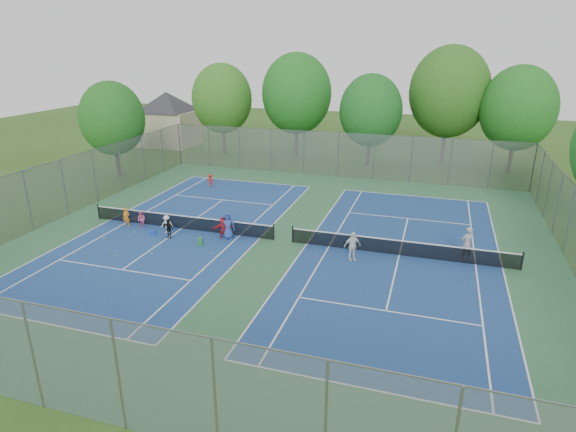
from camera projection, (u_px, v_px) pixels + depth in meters
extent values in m
plane|color=#2E531A|center=(283.00, 241.00, 29.51)|extent=(120.00, 120.00, 0.00)
cube|color=#2E623C|center=(283.00, 241.00, 29.51)|extent=(32.00, 32.00, 0.01)
cube|color=navy|center=(182.00, 228.00, 31.48)|extent=(10.97, 23.77, 0.01)
cube|color=navy|center=(399.00, 255.00, 27.52)|extent=(10.97, 23.77, 0.01)
cube|color=black|center=(181.00, 222.00, 31.34)|extent=(12.87, 0.10, 0.91)
cube|color=black|center=(400.00, 248.00, 27.37)|extent=(12.87, 0.10, 0.91)
cube|color=gray|center=(338.00, 155.00, 43.19)|extent=(32.00, 0.10, 4.00)
cube|color=gray|center=(118.00, 376.00, 14.47)|extent=(32.00, 0.10, 4.00)
cube|color=gray|center=(64.00, 188.00, 33.36)|extent=(0.10, 32.00, 4.00)
cube|color=#B7A88C|center=(169.00, 129.00, 56.60)|extent=(6.00, 5.00, 4.00)
pyramid|color=#2D2D33|center=(166.00, 92.00, 55.18)|extent=(11.03, 11.03, 2.20)
cylinder|color=#443326|center=(224.00, 137.00, 52.62)|extent=(0.36, 0.36, 3.50)
ellipsoid|color=#316A1E|center=(222.00, 99.00, 51.22)|extent=(6.40, 6.40, 7.36)
cylinder|color=#443326|center=(296.00, 138.00, 51.20)|extent=(0.36, 0.36, 3.85)
ellipsoid|color=#1E641D|center=(297.00, 94.00, 49.63)|extent=(7.20, 7.20, 8.28)
cylinder|color=#443326|center=(368.00, 150.00, 47.26)|extent=(0.36, 0.36, 3.15)
ellipsoid|color=#1A5C1E|center=(371.00, 110.00, 45.96)|extent=(6.00, 6.00, 6.90)
cylinder|color=#443326|center=(444.00, 143.00, 47.79)|extent=(0.36, 0.36, 4.20)
ellipsoid|color=#2B5E1B|center=(449.00, 92.00, 46.12)|extent=(7.60, 7.60, 8.74)
cylinder|color=#443326|center=(511.00, 155.00, 44.42)|extent=(0.36, 0.36, 3.50)
ellipsoid|color=#1F621C|center=(518.00, 108.00, 42.99)|extent=(6.60, 6.60, 7.59)
cylinder|color=#443326|center=(117.00, 160.00, 43.33)|extent=(0.36, 0.36, 3.15)
ellipsoid|color=#1D5B1A|center=(112.00, 118.00, 42.08)|extent=(5.60, 5.60, 6.44)
cube|color=#1B37CB|center=(153.00, 233.00, 30.47)|extent=(0.40, 0.40, 0.26)
cube|color=#238330|center=(200.00, 242.00, 28.78)|extent=(0.33, 0.33, 0.50)
imported|color=orange|center=(126.00, 217.00, 31.68)|extent=(0.50, 0.36, 1.29)
imported|color=#E75A95|center=(141.00, 219.00, 31.49)|extent=(0.62, 0.52, 1.14)
imported|color=silver|center=(167.00, 224.00, 30.60)|extent=(0.87, 0.68, 1.18)
imported|color=black|center=(168.00, 229.00, 29.83)|extent=(0.74, 0.38, 1.21)
imported|color=#294798|center=(228.00, 225.00, 29.64)|extent=(0.99, 0.83, 1.74)
imported|color=#B41923|center=(223.00, 228.00, 29.71)|extent=(1.30, 1.02, 1.38)
imported|color=#B31D19|center=(210.00, 180.00, 40.53)|extent=(0.78, 0.52, 1.12)
imported|color=#98989A|center=(467.00, 244.00, 26.65)|extent=(0.85, 0.79, 1.96)
imported|color=white|center=(352.00, 246.00, 26.68)|extent=(1.05, 0.89, 1.69)
sphere|color=#B0CA2F|center=(139.00, 239.00, 29.82)|extent=(0.07, 0.07, 0.07)
sphere|color=yellow|center=(152.00, 254.00, 27.65)|extent=(0.07, 0.07, 0.07)
sphere|color=#B4D431|center=(155.00, 246.00, 28.65)|extent=(0.07, 0.07, 0.07)
sphere|color=#CFEA36|center=(203.00, 271.00, 25.54)|extent=(0.07, 0.07, 0.07)
sphere|color=#AFCA2E|center=(74.00, 254.00, 27.57)|extent=(0.07, 0.07, 0.07)
sphere|color=#C3D331|center=(211.00, 254.00, 27.66)|extent=(0.07, 0.07, 0.07)
sphere|color=#CED732|center=(104.00, 239.00, 29.81)|extent=(0.07, 0.07, 0.07)
sphere|color=#D8E635|center=(116.00, 256.00, 27.33)|extent=(0.07, 0.07, 0.07)
sphere|color=#C7E735|center=(110.00, 250.00, 28.13)|extent=(0.07, 0.07, 0.07)
sphere|color=#D0F238|center=(135.00, 233.00, 30.75)|extent=(0.07, 0.07, 0.07)
sphere|color=#A6C32D|center=(187.00, 281.00, 24.51)|extent=(0.07, 0.07, 0.07)
sphere|color=gold|center=(118.00, 229.00, 31.32)|extent=(0.07, 0.07, 0.07)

